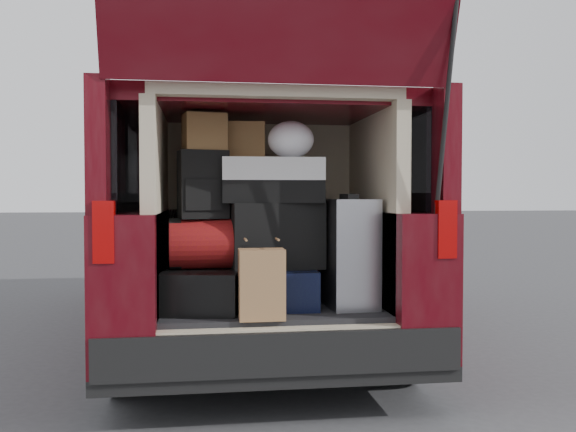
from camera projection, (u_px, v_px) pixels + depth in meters
name	position (u px, v px, depth m)	size (l,w,h in m)	color
ground	(274.00, 409.00, 3.40)	(80.00, 80.00, 0.00)	#39393B
minivan	(249.00, 228.00, 5.21)	(1.90, 5.35, 2.77)	black
load_floor	(269.00, 348.00, 3.67)	(1.24, 1.05, 0.55)	black
black_hardshell	(205.00, 289.00, 3.46)	(0.42, 0.57, 0.23)	black
navy_hardshell	(277.00, 287.00, 3.55)	(0.41, 0.51, 0.22)	black
silver_roller	(349.00, 253.00, 3.53)	(0.26, 0.42, 0.62)	white
kraft_bag	(262.00, 284.00, 3.17)	(0.24, 0.15, 0.37)	olive
red_duffel	(208.00, 244.00, 3.46)	(0.44, 0.28, 0.28)	maroon
black_soft_case	(275.00, 235.00, 3.55)	(0.53, 0.32, 0.38)	black
backpack	(203.00, 185.00, 3.45)	(0.27, 0.16, 0.39)	black
twotone_duffel	(272.00, 181.00, 3.53)	(0.58, 0.30, 0.26)	white
grocery_sack_lower	(204.00, 132.00, 3.46)	(0.23, 0.19, 0.21)	brown
grocery_sack_upper	(247.00, 141.00, 3.60)	(0.21, 0.18, 0.21)	brown
plastic_bag_center	(291.00, 140.00, 3.54)	(0.27, 0.25, 0.22)	white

